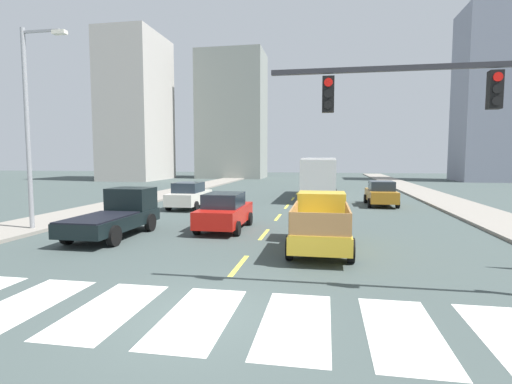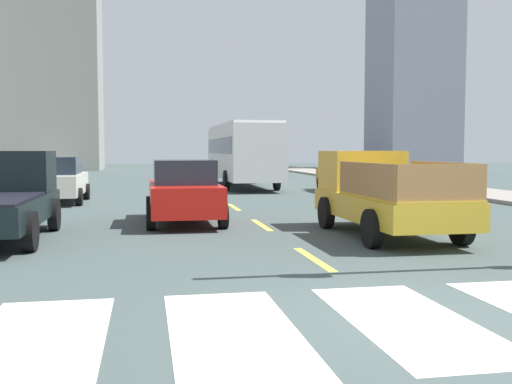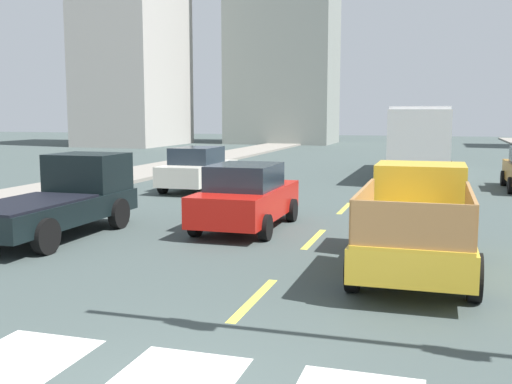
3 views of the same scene
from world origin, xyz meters
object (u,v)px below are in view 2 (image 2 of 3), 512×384
Objects in this scene: pickup_dark at (1,197)px; sedan_near_right at (184,191)px; sedan_far at (347,174)px; city_bus at (242,150)px; pickup_stakebed at (380,194)px; sedan_near_left at (58,180)px.

sedan_near_right is at bearing 28.29° from pickup_dark.
city_bus is at bearing 134.67° from sedan_far.
sedan_near_right is 13.71m from sedan_far.
pickup_stakebed is 1.18× the size of sedan_near_right.
pickup_stakebed is 0.48× the size of city_bus.
sedan_near_left is at bearing 119.33° from sedan_near_right.
pickup_stakebed is at bearing -2.94° from pickup_dark.
city_bus is at bearing 73.43° from sedan_near_right.
city_bus reaches higher than pickup_dark.
sedan_near_right is (4.22, 2.01, -0.06)m from pickup_dark.
city_bus is 11.74m from sedan_near_left.
city_bus is 6.32m from sedan_far.
sedan_near_left is at bearing -163.10° from sedan_far.
pickup_stakebed is 13.23m from sedan_near_left.
sedan_near_left is at bearing 93.05° from pickup_dark.
pickup_dark is 18.01m from sedan_far.
pickup_stakebed is 8.71m from pickup_dark.
city_bus is (-0.40, 18.17, 1.02)m from pickup_stakebed.
sedan_near_left is 1.00× the size of sedan_far.
pickup_stakebed is at bearing -105.74° from sedan_far.
sedan_near_right is at bearing -104.55° from city_bus.
sedan_near_right is (4.26, -7.07, 0.00)m from sedan_near_left.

